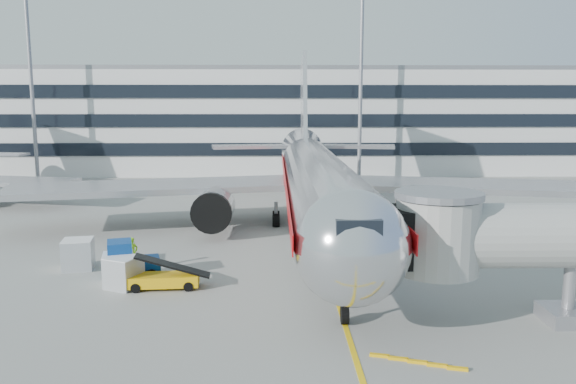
{
  "coord_description": "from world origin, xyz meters",
  "views": [
    {
      "loc": [
        -3.18,
        -32.9,
        10.12
      ],
      "look_at": [
        -2.34,
        6.55,
        4.0
      ],
      "focal_mm": 35.0,
      "sensor_mm": 36.0,
      "label": 1
    }
  ],
  "objects_px": {
    "main_jet": "(316,179)",
    "belt_loader": "(163,279)",
    "baggage_tug": "(128,263)",
    "ramp_worker": "(133,254)",
    "cargo_container_left": "(124,272)",
    "cargo_container_front": "(118,268)",
    "cargo_container_right": "(78,254)"
  },
  "relations": [
    {
      "from": "belt_loader",
      "to": "cargo_container_left",
      "type": "bearing_deg",
      "value": 175.0
    },
    {
      "from": "baggage_tug",
      "to": "ramp_worker",
      "type": "bearing_deg",
      "value": 97.5
    },
    {
      "from": "belt_loader",
      "to": "cargo_container_left",
      "type": "height_order",
      "value": "belt_loader"
    },
    {
      "from": "baggage_tug",
      "to": "cargo_container_front",
      "type": "xyz_separation_m",
      "value": [
        -0.42,
        -0.66,
        -0.14
      ]
    },
    {
      "from": "belt_loader",
      "to": "cargo_container_front",
      "type": "height_order",
      "value": "belt_loader"
    },
    {
      "from": "cargo_container_right",
      "to": "cargo_container_front",
      "type": "height_order",
      "value": "cargo_container_right"
    },
    {
      "from": "belt_loader",
      "to": "cargo_container_left",
      "type": "relative_size",
      "value": 1.89
    },
    {
      "from": "cargo_container_right",
      "to": "baggage_tug",
      "type": "bearing_deg",
      "value": -31.7
    },
    {
      "from": "cargo_container_right",
      "to": "cargo_container_left",
      "type": "bearing_deg",
      "value": -44.2
    },
    {
      "from": "cargo_container_front",
      "to": "ramp_worker",
      "type": "relative_size",
      "value": 0.95
    },
    {
      "from": "belt_loader",
      "to": "cargo_container_front",
      "type": "bearing_deg",
      "value": 161.12
    },
    {
      "from": "baggage_tug",
      "to": "cargo_container_front",
      "type": "bearing_deg",
      "value": -122.47
    },
    {
      "from": "main_jet",
      "to": "cargo_container_left",
      "type": "relative_size",
      "value": 23.16
    },
    {
      "from": "main_jet",
      "to": "belt_loader",
      "type": "height_order",
      "value": "main_jet"
    },
    {
      "from": "cargo_container_front",
      "to": "cargo_container_right",
      "type": "bearing_deg",
      "value": 138.16
    },
    {
      "from": "cargo_container_left",
      "to": "ramp_worker",
      "type": "relative_size",
      "value": 1.06
    },
    {
      "from": "cargo_container_left",
      "to": "cargo_container_right",
      "type": "bearing_deg",
      "value": 135.8
    },
    {
      "from": "cargo_container_left",
      "to": "cargo_container_front",
      "type": "relative_size",
      "value": 1.12
    },
    {
      "from": "baggage_tug",
      "to": "ramp_worker",
      "type": "distance_m",
      "value": 2.04
    },
    {
      "from": "cargo_container_right",
      "to": "ramp_worker",
      "type": "xyz_separation_m",
      "value": [
        3.45,
        -0.28,
        0.08
      ]
    },
    {
      "from": "cargo_container_left",
      "to": "belt_loader",
      "type": "bearing_deg",
      "value": -5.0
    },
    {
      "from": "baggage_tug",
      "to": "cargo_container_front",
      "type": "relative_size",
      "value": 1.79
    },
    {
      "from": "ramp_worker",
      "to": "belt_loader",
      "type": "bearing_deg",
      "value": -106.61
    },
    {
      "from": "cargo_container_front",
      "to": "ramp_worker",
      "type": "distance_m",
      "value": 2.68
    },
    {
      "from": "belt_loader",
      "to": "cargo_container_left",
      "type": "xyz_separation_m",
      "value": [
        -2.24,
        0.2,
        0.33
      ]
    },
    {
      "from": "main_jet",
      "to": "belt_loader",
      "type": "xyz_separation_m",
      "value": [
        -9.48,
        -14.36,
        -3.68
      ]
    },
    {
      "from": "baggage_tug",
      "to": "belt_loader",
      "type": "bearing_deg",
      "value": -34.43
    },
    {
      "from": "belt_loader",
      "to": "cargo_container_front",
      "type": "distance_m",
      "value": 2.92
    },
    {
      "from": "cargo_container_right",
      "to": "cargo_container_front",
      "type": "relative_size",
      "value": 1.05
    },
    {
      "from": "main_jet",
      "to": "baggage_tug",
      "type": "distance_m",
      "value": 17.69
    },
    {
      "from": "main_jet",
      "to": "cargo_container_left",
      "type": "height_order",
      "value": "main_jet"
    },
    {
      "from": "main_jet",
      "to": "cargo_container_left",
      "type": "bearing_deg",
      "value": -129.63
    }
  ]
}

